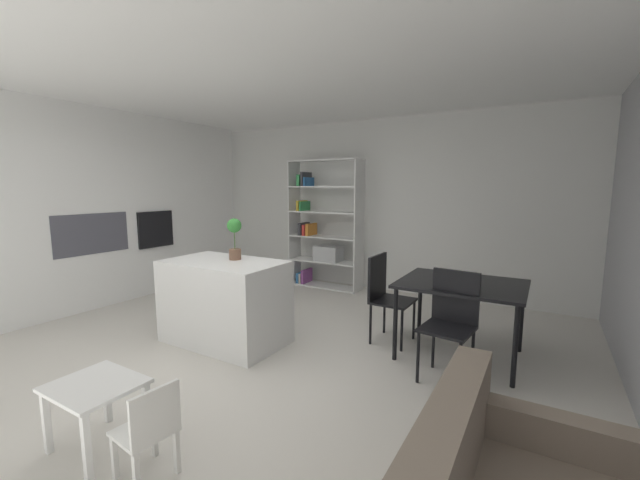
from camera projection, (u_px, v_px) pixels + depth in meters
name	position (u px, v px, depth m)	size (l,w,h in m)	color
ground_plane	(241.00, 351.00, 4.07)	(9.43, 9.43, 0.00)	beige
ceiling_slab	(233.00, 68.00, 3.69)	(6.85, 6.34, 0.06)	white
back_partition	(365.00, 205.00, 6.56)	(6.85, 0.06, 2.82)	silver
tall_cabinet_run_left	(74.00, 209.00, 5.42)	(0.62, 5.72, 2.82)	white
cabinet_niche_splashback	(92.00, 234.00, 5.35)	(0.01, 1.03, 0.56)	#4C4C56
built_in_oven	(156.00, 229.00, 6.19)	(0.06, 0.62, 0.58)	black
kitchen_island	(225.00, 302.00, 4.27)	(1.32, 0.79, 0.92)	white
potted_plant_on_island	(235.00, 235.00, 4.26)	(0.16, 0.16, 0.46)	brown
open_bookshelf	(322.00, 231.00, 6.62)	(1.29, 0.37, 2.17)	white
child_table	(96.00, 395.00, 2.51)	(0.55, 0.48, 0.45)	white
child_chair_right	(149.00, 429.00, 2.24)	(0.33, 0.33, 0.60)	white
dining_table	(461.00, 289.00, 3.87)	(1.19, 0.97, 0.77)	black
dining_chair_near	(451.00, 315.00, 3.45)	(0.47, 0.47, 0.97)	black
dining_chair_island_side	(385.00, 290.00, 4.30)	(0.43, 0.46, 0.97)	black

